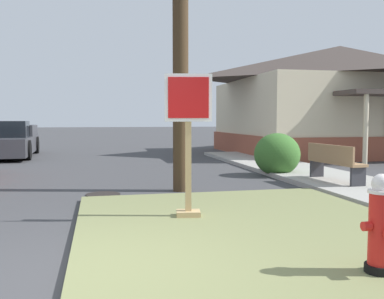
# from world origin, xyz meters

# --- Properties ---
(ground_plane) EXTENTS (160.00, 160.00, 0.00)m
(ground_plane) POSITION_xyz_m (0.00, 0.00, 0.00)
(ground_plane) COLOR #3D3D3F
(grass_corner_patch) EXTENTS (4.72, 5.60, 0.08)m
(grass_corner_patch) POSITION_xyz_m (2.17, 1.31, 0.04)
(grass_corner_patch) COLOR olive
(grass_corner_patch) RESTS_ON ground
(sidewalk_strip) EXTENTS (2.20, 16.52, 0.12)m
(sidewalk_strip) POSITION_xyz_m (5.73, 5.44, 0.06)
(sidewalk_strip) COLOR #9E9B93
(sidewalk_strip) RESTS_ON ground
(fire_hydrant) EXTENTS (0.38, 0.34, 0.96)m
(fire_hydrant) POSITION_xyz_m (2.76, -0.63, 0.53)
(fire_hydrant) COLOR black
(fire_hydrant) RESTS_ON grass_corner_patch
(stop_sign) EXTENTS (0.70, 0.34, 2.15)m
(stop_sign) POSITION_xyz_m (1.46, 2.09, 1.11)
(stop_sign) COLOR tan
(stop_sign) RESTS_ON grass_corner_patch
(manhole_cover) EXTENTS (0.70, 0.70, 0.02)m
(manhole_cover) POSITION_xyz_m (0.22, 4.69, 0.01)
(manhole_cover) COLOR black
(manhole_cover) RESTS_ON ground
(pickup_truck_charcoal) EXTENTS (2.25, 5.66, 1.48)m
(pickup_truck_charcoal) POSITION_xyz_m (-3.47, 14.35, 0.62)
(pickup_truck_charcoal) COLOR #38383D
(pickup_truck_charcoal) RESTS_ON ground
(street_bench) EXTENTS (0.52, 1.74, 0.85)m
(street_bench) POSITION_xyz_m (5.43, 4.64, 0.59)
(street_bench) COLOR #93704C
(street_bench) RESTS_ON sidewalk_strip
(corner_house) EXTENTS (10.17, 9.48, 4.88)m
(corner_house) POSITION_xyz_m (10.95, 13.46, 2.50)
(corner_house) COLOR brown
(corner_house) RESTS_ON ground
(shrub_by_curb) EXTENTS (1.26, 1.26, 1.17)m
(shrub_by_curb) POSITION_xyz_m (4.93, 6.67, 0.59)
(shrub_by_curb) COLOR #38682A
(shrub_by_curb) RESTS_ON ground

